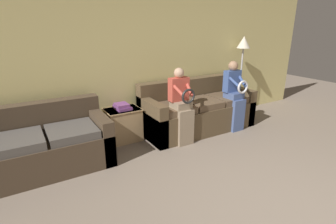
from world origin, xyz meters
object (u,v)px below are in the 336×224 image
child_right_seated (235,93)px  floor_lamp (243,52)px  couch_main (197,111)px  child_left_seated (182,103)px  side_shelf (123,124)px  book_stack (122,107)px  couch_side (46,146)px

child_right_seated → floor_lamp: 1.11m
couch_main → child_left_seated: 0.75m
couch_main → side_shelf: bearing=171.3°
child_left_seated → floor_lamp: 2.04m
couch_main → child_right_seated: 0.75m
child_left_seated → book_stack: (-0.79, 0.56, -0.08)m
couch_side → couch_main: bearing=1.9°
book_stack → child_left_seated: bearing=-35.1°
side_shelf → book_stack: (-0.00, 0.00, 0.31)m
floor_lamp → couch_main: bearing=-170.3°
side_shelf → book_stack: book_stack is taller
child_left_seated → book_stack: child_left_seated is taller
side_shelf → child_right_seated: bearing=-15.9°
child_left_seated → floor_lamp: floor_lamp is taller
couch_main → side_shelf: (-1.36, 0.21, -0.06)m
child_left_seated → child_right_seated: bearing=0.2°
couch_main → child_right_seated: size_ratio=1.66×
child_right_seated → side_shelf: (-1.94, 0.55, -0.41)m
couch_side → child_left_seated: bearing=-7.4°
couch_side → book_stack: couch_side is taller
couch_side → book_stack: (1.21, 0.30, 0.28)m
couch_main → child_right_seated: child_right_seated is taller
couch_main → side_shelf: 1.38m
couch_side → child_right_seated: child_right_seated is taller
child_left_seated → side_shelf: (-0.79, 0.56, -0.39)m
couch_side → child_right_seated: (3.15, -0.26, 0.37)m
couch_side → child_left_seated: size_ratio=1.33×
child_left_seated → side_shelf: 1.04m
couch_side → child_right_seated: 3.18m
couch_main → child_left_seated: size_ratio=1.70×
child_left_seated → couch_side: bearing=172.6°
side_shelf → couch_side: bearing=-166.4°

